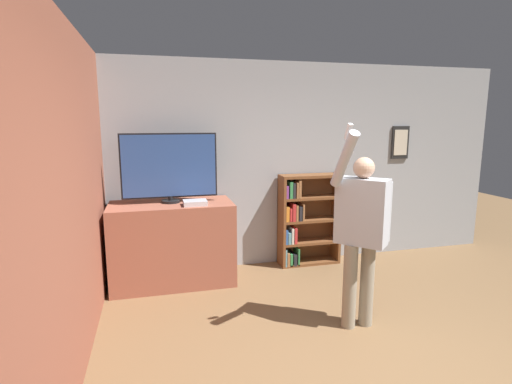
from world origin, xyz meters
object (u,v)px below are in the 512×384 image
Objects in this scene: television at (169,167)px; game_console at (195,203)px; bookshelf at (304,220)px; person at (361,226)px.

game_console is (0.26, -0.23, -0.39)m from television.
television is at bearing -174.19° from bookshelf.
person is at bearing -43.91° from game_console.
bookshelf is at bearing 5.81° from television.
television is 1.94m from bookshelf.
television is 0.90× the size of bookshelf.
person is at bearing -43.43° from television.
bookshelf is (1.76, 0.18, -0.79)m from television.
game_console is at bearing -40.80° from television.
person reaches higher than bookshelf.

